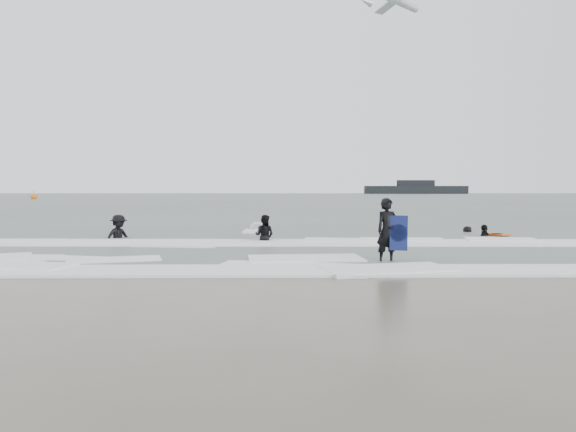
{
  "coord_description": "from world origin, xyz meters",
  "views": [
    {
      "loc": [
        0.14,
        -14.42,
        2.12
      ],
      "look_at": [
        0.0,
        5.0,
        1.1
      ],
      "focal_mm": 35.0,
      "sensor_mm": 36.0,
      "label": 1
    }
  ],
  "objects_px": {
    "surfer_centre": "(387,263)",
    "surfer_right_far": "(467,233)",
    "vessel_horizon": "(415,189)",
    "surfer_breaker": "(119,239)",
    "surfer_right_near": "(485,237)",
    "buoy": "(34,197)",
    "surfer_wading": "(264,242)"
  },
  "relations": [
    {
      "from": "surfer_right_far",
      "to": "buoy",
      "type": "relative_size",
      "value": 0.89
    },
    {
      "from": "surfer_centre",
      "to": "surfer_right_far",
      "type": "bearing_deg",
      "value": 42.12
    },
    {
      "from": "surfer_right_near",
      "to": "vessel_horizon",
      "type": "xyz_separation_m",
      "value": [
        27.71,
        139.41,
        1.47
      ]
    },
    {
      "from": "surfer_wading",
      "to": "vessel_horizon",
      "type": "relative_size",
      "value": 0.05
    },
    {
      "from": "buoy",
      "to": "surfer_centre",
      "type": "bearing_deg",
      "value": -59.48
    },
    {
      "from": "surfer_right_near",
      "to": "surfer_right_far",
      "type": "bearing_deg",
      "value": -127.49
    },
    {
      "from": "surfer_centre",
      "to": "surfer_right_far",
      "type": "relative_size",
      "value": 1.25
    },
    {
      "from": "surfer_wading",
      "to": "surfer_right_near",
      "type": "bearing_deg",
      "value": -146.85
    },
    {
      "from": "surfer_breaker",
      "to": "surfer_right_far",
      "type": "distance_m",
      "value": 15.33
    },
    {
      "from": "surfer_breaker",
      "to": "surfer_right_far",
      "type": "height_order",
      "value": "surfer_breaker"
    },
    {
      "from": "surfer_centre",
      "to": "surfer_breaker",
      "type": "height_order",
      "value": "surfer_breaker"
    },
    {
      "from": "surfer_breaker",
      "to": "buoy",
      "type": "xyz_separation_m",
      "value": [
        -35.8,
        70.1,
        0.42
      ]
    },
    {
      "from": "surfer_wading",
      "to": "surfer_right_far",
      "type": "xyz_separation_m",
      "value": [
        9.08,
        4.28,
        0.0
      ]
    },
    {
      "from": "surfer_right_near",
      "to": "vessel_horizon",
      "type": "distance_m",
      "value": 142.14
    },
    {
      "from": "surfer_right_far",
      "to": "vessel_horizon",
      "type": "height_order",
      "value": "vessel_horizon"
    },
    {
      "from": "surfer_breaker",
      "to": "vessel_horizon",
      "type": "distance_m",
      "value": 146.98
    },
    {
      "from": "vessel_horizon",
      "to": "surfer_centre",
      "type": "bearing_deg",
      "value": -102.68
    },
    {
      "from": "surfer_right_far",
      "to": "buoy",
      "type": "bearing_deg",
      "value": -81.04
    },
    {
      "from": "surfer_wading",
      "to": "surfer_right_far",
      "type": "relative_size",
      "value": 1.09
    },
    {
      "from": "surfer_breaker",
      "to": "surfer_right_far",
      "type": "bearing_deg",
      "value": -36.56
    },
    {
      "from": "surfer_centre",
      "to": "buoy",
      "type": "relative_size",
      "value": 1.11
    },
    {
      "from": "surfer_centre",
      "to": "buoy",
      "type": "distance_m",
      "value": 89.44
    },
    {
      "from": "surfer_centre",
      "to": "surfer_right_far",
      "type": "height_order",
      "value": "surfer_centre"
    },
    {
      "from": "surfer_centre",
      "to": "vessel_horizon",
      "type": "height_order",
      "value": "vessel_horizon"
    },
    {
      "from": "buoy",
      "to": "vessel_horizon",
      "type": "relative_size",
      "value": 0.06
    },
    {
      "from": "surfer_centre",
      "to": "surfer_wading",
      "type": "height_order",
      "value": "surfer_centre"
    },
    {
      "from": "buoy",
      "to": "vessel_horizon",
      "type": "distance_m",
      "value": 105.6
    },
    {
      "from": "surfer_wading",
      "to": "surfer_breaker",
      "type": "distance_m",
      "value": 6.03
    },
    {
      "from": "surfer_breaker",
      "to": "surfer_right_near",
      "type": "relative_size",
      "value": 1.1
    },
    {
      "from": "surfer_centre",
      "to": "vessel_horizon",
      "type": "relative_size",
      "value": 0.06
    },
    {
      "from": "surfer_wading",
      "to": "surfer_breaker",
      "type": "height_order",
      "value": "surfer_breaker"
    },
    {
      "from": "surfer_breaker",
      "to": "buoy",
      "type": "bearing_deg",
      "value": 68.56
    }
  ]
}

